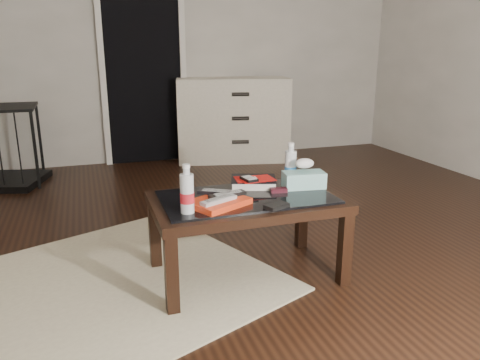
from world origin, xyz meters
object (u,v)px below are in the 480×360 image
Objects in this scene: coffee_table at (246,207)px; water_bottle_left at (187,189)px; textbook at (253,182)px; tissue_box at (304,180)px; dresser at (233,120)px; water_bottle_right at (291,163)px.

coffee_table is 0.42m from water_bottle_left.
coffee_table is 4.00× the size of textbook.
dresser is at bearing 89.01° from tissue_box.
dresser reaches higher than textbook.
textbook is 0.24m from water_bottle_right.
tissue_box is (0.26, -0.12, 0.02)m from textbook.
water_bottle_left and water_bottle_right have the same top height.
water_bottle_right is at bearing 25.05° from coffee_table.
dresser is 3.02m from water_bottle_left.
tissue_box is at bearing -86.65° from dresser.
water_bottle_right is at bearing 15.30° from textbook.
water_bottle_right is (0.22, -0.01, 0.10)m from textbook.
coffee_table is at bearing 23.26° from water_bottle_left.
coffee_table is 0.40m from water_bottle_right.
tissue_box is (0.04, -0.11, -0.07)m from water_bottle_right.
coffee_table is at bearing -102.83° from textbook.
textbook is (0.10, 0.16, 0.09)m from coffee_table.
textbook is (-0.67, -2.49, 0.03)m from dresser.
textbook is at bearing 34.85° from water_bottle_left.
tissue_box is (-0.41, -2.60, 0.06)m from dresser.
dresser is at bearing 68.20° from water_bottle_left.
dresser is at bearing 73.83° from coffee_table.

